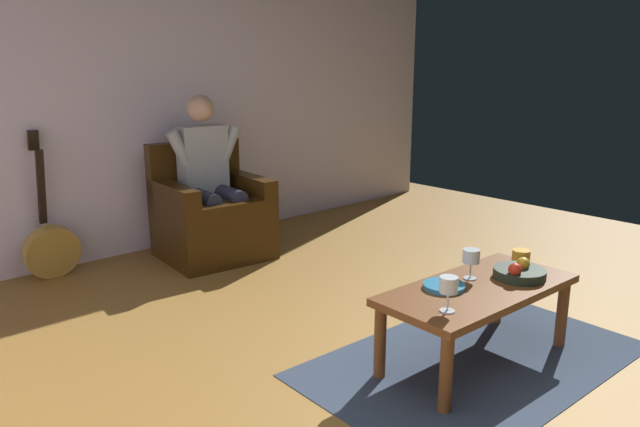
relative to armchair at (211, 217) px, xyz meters
The scene contains 12 objects.
ground_plane 2.57m from the armchair, 84.93° to the left, with size 7.54×7.54×0.00m, color olive.
wall_back 1.18m from the armchair, 67.68° to the right, with size 6.68×0.06×2.68m, color silver.
rug 2.46m from the armchair, 91.09° to the left, with size 1.81×1.11×0.01m, color #334053.
armchair is the anchor object (origin of this frame).
person_seated 0.36m from the armchair, 84.17° to the left, with size 0.63×0.58×1.28m.
coffee_table 2.44m from the armchair, 91.09° to the left, with size 1.12×0.55×0.42m.
guitar 1.19m from the armchair, 16.96° to the right, with size 0.39×0.23×1.07m.
wine_glass_near 2.36m from the armchair, 92.50° to the left, with size 0.09×0.09×0.16m.
wine_glass_far 2.56m from the armchair, 82.36° to the left, with size 0.08×0.08×0.17m.
fruit_bowl 2.54m from the armchair, 96.88° to the left, with size 0.27×0.27×0.11m.
decorative_dish 2.35m from the armchair, 87.27° to the left, with size 0.21×0.21×0.02m, color teal.
candle_jar 2.47m from the armchair, 102.04° to the left, with size 0.10×0.10×0.08m, color gold.
Camera 1 is at (2.29, 1.51, 1.53)m, focal length 34.07 mm.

